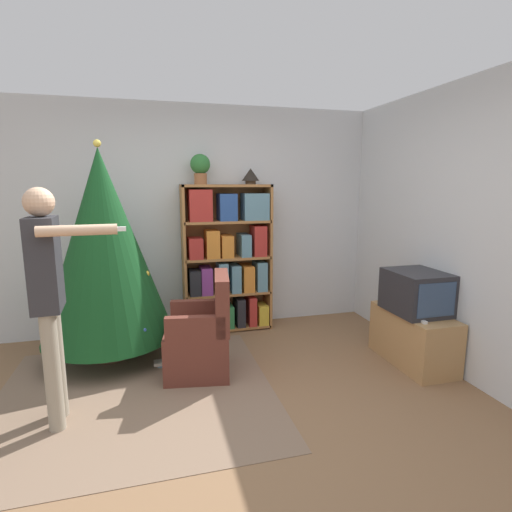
# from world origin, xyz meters

# --- Properties ---
(ground_plane) EXTENTS (14.00, 14.00, 0.00)m
(ground_plane) POSITION_xyz_m (0.00, 0.00, 0.00)
(ground_plane) COLOR #846042
(wall_back) EXTENTS (8.00, 0.10, 2.60)m
(wall_back) POSITION_xyz_m (0.00, 2.15, 1.30)
(wall_back) COLOR silver
(wall_back) RESTS_ON ground_plane
(wall_right) EXTENTS (0.10, 8.00, 2.60)m
(wall_right) POSITION_xyz_m (2.20, 0.00, 1.30)
(wall_right) COLOR silver
(wall_right) RESTS_ON ground_plane
(area_rug) EXTENTS (2.21, 2.12, 0.01)m
(area_rug) POSITION_xyz_m (-0.65, 0.61, 0.00)
(area_rug) COLOR #7F6651
(area_rug) RESTS_ON ground_plane
(bookshelf) EXTENTS (1.02, 0.32, 1.70)m
(bookshelf) POSITION_xyz_m (0.38, 1.91, 0.84)
(bookshelf) COLOR #A8703D
(bookshelf) RESTS_ON ground_plane
(tv_stand) EXTENTS (0.42, 0.87, 0.51)m
(tv_stand) POSITION_xyz_m (1.92, 0.55, 0.26)
(tv_stand) COLOR tan
(tv_stand) RESTS_ON ground_plane
(television) EXTENTS (0.47, 0.56, 0.39)m
(television) POSITION_xyz_m (1.92, 0.54, 0.71)
(television) COLOR #28282D
(television) RESTS_ON tv_stand
(game_remote) EXTENTS (0.04, 0.12, 0.02)m
(game_remote) POSITION_xyz_m (1.79, 0.28, 0.52)
(game_remote) COLOR white
(game_remote) RESTS_ON tv_stand
(christmas_tree) EXTENTS (1.25, 1.25, 2.11)m
(christmas_tree) POSITION_xyz_m (-0.91, 1.42, 1.13)
(christmas_tree) COLOR #4C3323
(christmas_tree) RESTS_ON ground_plane
(armchair) EXTENTS (0.65, 0.64, 0.92)m
(armchair) POSITION_xyz_m (-0.07, 0.86, 0.32)
(armchair) COLOR brown
(armchair) RESTS_ON ground_plane
(standing_person) EXTENTS (0.65, 0.47, 1.69)m
(standing_person) POSITION_xyz_m (-1.17, 0.35, 1.01)
(standing_person) COLOR #9E937F
(standing_person) RESTS_ON ground_plane
(potted_plant) EXTENTS (0.22, 0.22, 0.33)m
(potted_plant) POSITION_xyz_m (0.08, 1.92, 1.90)
(potted_plant) COLOR #935B38
(potted_plant) RESTS_ON bookshelf
(table_lamp) EXTENTS (0.20, 0.20, 0.18)m
(table_lamp) POSITION_xyz_m (0.65, 1.92, 1.81)
(table_lamp) COLOR #473828
(table_lamp) RESTS_ON bookshelf
(book_pile_near_tree) EXTENTS (0.20, 0.11, 0.05)m
(book_pile_near_tree) POSITION_xyz_m (-0.40, 1.09, 0.03)
(book_pile_near_tree) COLOR #5B899E
(book_pile_near_tree) RESTS_ON ground_plane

